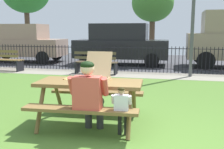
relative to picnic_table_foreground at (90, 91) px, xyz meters
The scene contains 14 objects.
ground 1.26m from the picnic_table_foreground, 31.33° to the left, with size 28.00×11.07×0.02m, color #4A702A.
cobblestone_walkway 5.52m from the picnic_table_foreground, 80.10° to the left, with size 28.00×1.40×0.01m, color gray.
street_asphalt 10.03m from the picnic_table_foreground, 84.59° to the left, with size 28.00×7.72×0.01m, color #38383D.
picnic_table_foreground is the anchor object (origin of this frame).
pizza_box_open 0.33m from the picnic_table_foreground, 61.72° to the left, with size 0.48×0.59×0.49m.
pizza_slice_on_table 0.42m from the picnic_table_foreground, 165.68° to the left, with size 0.30×0.22×0.02m.
adult_at_table 0.52m from the picnic_table_foreground, 73.58° to the right, with size 0.62×0.61×1.19m.
child_at_table 0.83m from the picnic_table_foreground, 37.00° to the right, with size 0.31×0.30×0.81m.
iron_fence_streetside 6.18m from the picnic_table_foreground, 81.22° to the left, with size 21.73×0.03×1.03m.
park_bench_left 7.50m from the picnic_table_foreground, 135.30° to the left, with size 1.63×0.59×0.85m.
park_bench_center 5.46m from the picnic_table_foreground, 104.93° to the left, with size 1.61×0.49×0.85m.
parked_car_far_left 10.35m from the picnic_table_foreground, 127.33° to the left, with size 4.49×2.10×1.94m.
parked_car_left 8.30m from the picnic_table_foreground, 96.99° to the left, with size 4.42×1.95×1.94m.
far_tree_midleft 15.03m from the picnic_table_foreground, 90.14° to the left, with size 2.88×2.88×4.80m.
Camera 1 is at (0.43, -3.37, 1.64)m, focal length 42.77 mm.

